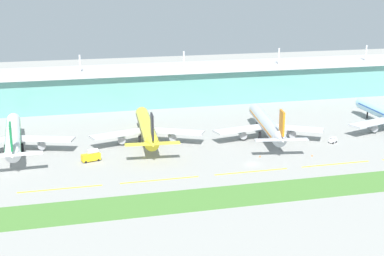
% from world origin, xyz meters
% --- Properties ---
extents(ground_plane, '(600.00, 600.00, 0.00)m').
position_xyz_m(ground_plane, '(0.00, 0.00, 0.00)').
color(ground_plane, gray).
extents(terminal_building, '(288.00, 34.00, 29.48)m').
position_xyz_m(terminal_building, '(-0.00, 112.98, 10.44)').
color(terminal_building, '#5B9E93').
rests_on(terminal_building, ground).
extents(airliner_nearest, '(48.76, 65.63, 18.90)m').
position_xyz_m(airliner_nearest, '(-87.77, 39.28, 6.45)').
color(airliner_nearest, silver).
rests_on(airliner_nearest, ground).
extents(airliner_near_middle, '(48.59, 62.50, 18.90)m').
position_xyz_m(airliner_near_middle, '(-33.29, 38.47, 6.45)').
color(airliner_near_middle, yellow).
rests_on(airliner_near_middle, ground).
extents(airliner_far_middle, '(48.04, 63.23, 18.90)m').
position_xyz_m(airliner_far_middle, '(18.64, 31.43, 6.45)').
color(airliner_far_middle, '#ADB2BC').
rests_on(airliner_far_middle, ground).
extents(taxiway_stripe_west, '(28.00, 0.70, 0.04)m').
position_xyz_m(taxiway_stripe_west, '(-71.00, -7.82, 0.02)').
color(taxiway_stripe_west, yellow).
rests_on(taxiway_stripe_west, ground).
extents(taxiway_stripe_mid_west, '(28.00, 0.70, 0.04)m').
position_xyz_m(taxiway_stripe_mid_west, '(-37.00, -7.82, 0.02)').
color(taxiway_stripe_mid_west, yellow).
rests_on(taxiway_stripe_mid_west, ground).
extents(taxiway_stripe_centre, '(28.00, 0.70, 0.04)m').
position_xyz_m(taxiway_stripe_centre, '(-3.00, -7.82, 0.02)').
color(taxiway_stripe_centre, yellow).
rests_on(taxiway_stripe_centre, ground).
extents(taxiway_stripe_mid_east, '(28.00, 0.70, 0.04)m').
position_xyz_m(taxiway_stripe_mid_east, '(31.00, -7.82, 0.02)').
color(taxiway_stripe_mid_east, yellow).
rests_on(taxiway_stripe_mid_east, ground).
extents(grass_verge, '(300.00, 18.00, 0.10)m').
position_xyz_m(grass_verge, '(0.00, -28.36, 0.05)').
color(grass_verge, '#477A33').
rests_on(grass_verge, ground).
extents(baggage_cart, '(4.02, 3.39, 2.48)m').
position_xyz_m(baggage_cart, '(43.58, 17.80, 1.26)').
color(baggage_cart, silver).
rests_on(baggage_cart, ground).
extents(fuel_truck, '(7.63, 4.37, 4.95)m').
position_xyz_m(fuel_truck, '(-58.42, 18.97, 2.26)').
color(fuel_truck, gold).
rests_on(fuel_truck, ground).
extents(safety_cone_left_wingtip, '(0.56, 0.56, 0.70)m').
position_xyz_m(safety_cone_left_wingtip, '(26.66, 3.22, 0.35)').
color(safety_cone_left_wingtip, orange).
rests_on(safety_cone_left_wingtip, ground).
extents(safety_cone_nose_front, '(0.56, 0.56, 0.70)m').
position_xyz_m(safety_cone_nose_front, '(6.33, 7.49, 0.35)').
color(safety_cone_nose_front, orange).
rests_on(safety_cone_nose_front, ground).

